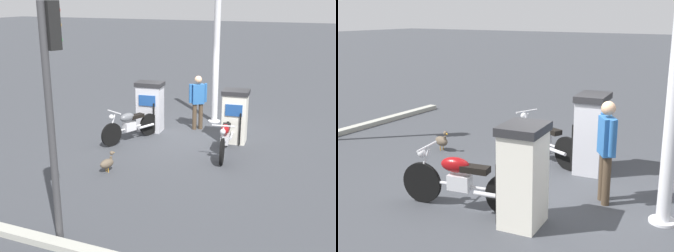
% 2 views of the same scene
% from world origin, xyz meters
% --- Properties ---
extents(ground_plane, '(120.00, 120.00, 0.00)m').
position_xyz_m(ground_plane, '(0.00, 0.00, 0.00)').
color(ground_plane, '#383A3F').
extents(fuel_pump_near, '(0.64, 0.87, 1.52)m').
position_xyz_m(fuel_pump_near, '(-0.01, -1.32, 0.77)').
color(fuel_pump_near, silver).
rests_on(fuel_pump_near, ground).
extents(fuel_pump_far, '(0.68, 0.79, 1.50)m').
position_xyz_m(fuel_pump_far, '(-0.01, 1.32, 0.76)').
color(fuel_pump_far, silver).
rests_on(fuel_pump_far, ground).
extents(motorcycle_near_pump, '(1.92, 0.91, 0.97)m').
position_xyz_m(motorcycle_near_pump, '(1.07, -1.43, 0.47)').
color(motorcycle_near_pump, black).
rests_on(motorcycle_near_pump, ground).
extents(motorcycle_far_pump, '(2.11, 0.62, 0.97)m').
position_xyz_m(motorcycle_far_pump, '(1.07, 1.36, 0.47)').
color(motorcycle_far_pump, black).
rests_on(motorcycle_far_pump, ground).
extents(attendant_person, '(0.41, 0.51, 1.67)m').
position_xyz_m(attendant_person, '(-0.75, -0.04, 0.96)').
color(attendant_person, '#473828').
rests_on(attendant_person, ground).
extents(wandering_duck, '(0.47, 0.29, 0.48)m').
position_xyz_m(wandering_duck, '(3.29, -0.84, 0.23)').
color(wandering_duck, brown).
rests_on(wandering_duck, ground).
extents(roadside_traffic_light, '(0.40, 0.29, 3.91)m').
position_xyz_m(roadside_traffic_light, '(6.04, -0.03, 2.66)').
color(roadside_traffic_light, '#38383A').
rests_on(roadside_traffic_light, ground).
extents(canopy_support_pole, '(0.40, 0.40, 4.27)m').
position_xyz_m(canopy_support_pole, '(-1.74, 0.19, 2.06)').
color(canopy_support_pole, silver).
rests_on(canopy_support_pole, ground).
extents(road_edge_kerb, '(0.39, 8.34, 0.12)m').
position_xyz_m(road_edge_kerb, '(6.34, 0.00, 0.06)').
color(road_edge_kerb, '#9E9E93').
rests_on(road_edge_kerb, ground).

